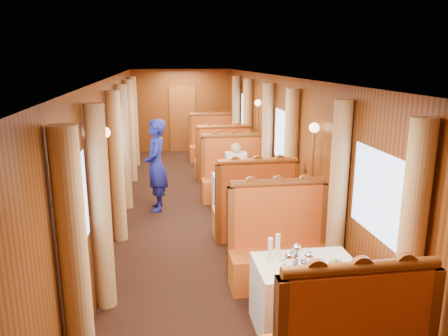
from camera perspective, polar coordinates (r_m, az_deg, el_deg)
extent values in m
cube|color=brown|center=(13.55, -5.43, 6.39)|extent=(0.80, 0.04, 2.00)
cube|color=white|center=(4.85, 10.56, -16.14)|extent=(1.05, 0.72, 0.75)
cube|color=#B12F13|center=(3.69, 17.02, -18.45)|extent=(1.30, 0.12, 0.80)
cylinder|color=brown|center=(3.48, 17.54, -12.31)|extent=(1.23, 0.10, 0.10)
cube|color=#B12F13|center=(5.72, 7.37, -12.79)|extent=(1.30, 0.55, 0.45)
cube|color=#B12F13|center=(5.66, 6.98, -6.17)|extent=(1.30, 0.12, 0.80)
cylinder|color=brown|center=(5.52, 7.11, -1.88)|extent=(1.23, 0.10, 0.10)
cube|color=white|center=(7.96, 2.46, -3.65)|extent=(1.05, 0.72, 0.75)
cube|color=#B12F13|center=(7.14, 3.89, -7.09)|extent=(1.30, 0.55, 0.45)
cube|color=#B12F13|center=(6.73, 4.37, -2.78)|extent=(1.30, 0.12, 0.80)
cylinder|color=brown|center=(6.62, 4.44, 0.87)|extent=(1.23, 0.10, 0.10)
cube|color=#B12F13|center=(8.90, 1.30, -2.73)|extent=(1.30, 0.55, 0.45)
cube|color=#B12F13|center=(8.95, 1.10, 1.50)|extent=(1.30, 0.12, 0.80)
cylinder|color=brown|center=(8.86, 1.11, 4.27)|extent=(1.23, 0.10, 0.10)
cube|color=white|center=(11.30, -0.87, 1.70)|extent=(1.05, 0.72, 0.75)
cube|color=#B12F13|center=(10.42, -0.18, -0.22)|extent=(1.30, 0.55, 0.45)
cube|color=#B12F13|center=(10.08, 0.00, 2.93)|extent=(1.30, 0.12, 0.80)
cylinder|color=brown|center=(10.00, 0.00, 5.40)|extent=(1.23, 0.10, 0.10)
cube|color=#B12F13|center=(12.26, -1.45, 1.95)|extent=(1.30, 0.55, 0.45)
cube|color=#B12F13|center=(12.35, -1.59, 5.00)|extent=(1.30, 0.12, 0.80)
cylinder|color=brown|center=(12.29, -1.60, 7.02)|extent=(1.23, 0.10, 0.10)
cube|color=silver|center=(4.59, 10.15, -12.53)|extent=(0.38, 0.32, 0.01)
cylinder|color=white|center=(4.69, 14.32, -12.20)|extent=(0.20, 0.20, 0.01)
cylinder|color=white|center=(4.64, 6.03, -11.63)|extent=(0.08, 0.08, 0.08)
cylinder|color=white|center=(4.58, 6.07, -10.14)|extent=(0.05, 0.05, 0.18)
cylinder|color=white|center=(4.74, 7.00, -11.04)|extent=(0.08, 0.08, 0.08)
cylinder|color=white|center=(4.69, 7.04, -9.57)|extent=(0.05, 0.05, 0.18)
cylinder|color=silver|center=(7.85, 2.29, -0.54)|extent=(0.06, 0.06, 0.14)
cylinder|color=silver|center=(11.22, -0.91, 3.92)|extent=(0.06, 0.06, 0.14)
cylinder|color=tan|center=(3.62, -18.84, -13.35)|extent=(0.22, 0.22, 2.35)
cylinder|color=tan|center=(5.04, -15.79, -5.25)|extent=(0.22, 0.22, 2.35)
cylinder|color=tan|center=(4.12, 23.12, -10.32)|extent=(0.22, 0.22, 2.35)
cylinder|color=tan|center=(5.41, 14.62, -3.85)|extent=(0.22, 0.22, 2.35)
cylinder|color=tan|center=(6.90, -13.86, 0.04)|extent=(0.22, 0.22, 2.35)
cylinder|color=tan|center=(8.41, -12.92, 2.59)|extent=(0.22, 0.22, 2.35)
cylinder|color=tan|center=(7.17, 8.66, 0.83)|extent=(0.22, 0.22, 2.35)
cylinder|color=tan|center=(8.64, 5.66, 3.18)|extent=(0.22, 0.22, 2.35)
cylinder|color=tan|center=(10.32, -12.15, 4.71)|extent=(0.22, 0.22, 2.35)
cylinder|color=tan|center=(11.86, -11.70, 5.92)|extent=(0.22, 0.22, 2.35)
cylinder|color=tan|center=(10.50, 3.10, 5.17)|extent=(0.22, 0.22, 2.35)
cylinder|color=tan|center=(12.02, 1.62, 6.31)|extent=(0.22, 0.22, 2.35)
cylinder|color=#BF8C3F|center=(6.04, -14.71, -4.48)|extent=(0.04, 0.04, 1.85)
sphere|color=#FFD18C|center=(5.81, -15.30, 4.49)|extent=(0.14, 0.14, 0.14)
cylinder|color=#BF8C3F|center=(6.35, 11.28, -3.35)|extent=(0.04, 0.04, 1.85)
sphere|color=#FFD18C|center=(6.14, 11.71, 5.18)|extent=(0.14, 0.14, 0.14)
cylinder|color=#BF8C3F|center=(9.41, -12.54, 2.26)|extent=(0.04, 0.04, 1.85)
sphere|color=#FFD18C|center=(9.27, -12.85, 8.04)|extent=(0.14, 0.14, 0.14)
cylinder|color=#BF8C3F|center=(9.62, 4.35, 2.80)|extent=(0.04, 0.04, 1.85)
sphere|color=#FFD18C|center=(9.48, 4.46, 8.47)|extent=(0.14, 0.14, 0.14)
imported|color=navy|center=(8.23, -8.85, 0.33)|extent=(0.42, 0.63, 1.73)
cube|color=beige|center=(8.58, 1.54, 0.26)|extent=(0.40, 0.24, 0.55)
sphere|color=tan|center=(8.50, 1.56, 2.61)|extent=(0.20, 0.20, 0.20)
cube|color=beige|center=(8.47, 1.73, -1.53)|extent=(0.36, 0.30, 0.14)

